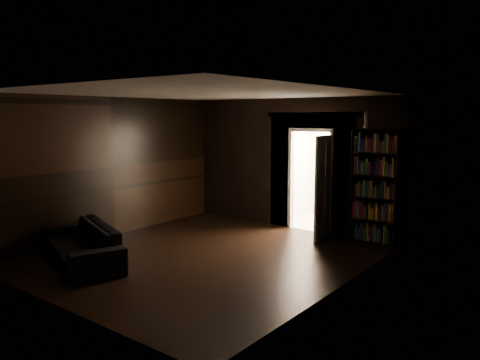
% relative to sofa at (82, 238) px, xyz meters
% --- Properties ---
extents(ground, '(5.50, 5.50, 0.00)m').
position_rel_sofa_xyz_m(ground, '(1.40, 1.49, -0.42)').
color(ground, black).
rests_on(ground, ground).
extents(room_walls, '(5.02, 5.61, 2.84)m').
position_rel_sofa_xyz_m(room_walls, '(1.39, 2.56, 1.26)').
color(room_walls, black).
rests_on(room_walls, ground).
extents(kitchen_alcove, '(2.20, 1.80, 2.60)m').
position_rel_sofa_xyz_m(kitchen_alcove, '(1.90, 5.36, 0.79)').
color(kitchen_alcove, '#AFA898').
rests_on(kitchen_alcove, ground).
extents(sofa, '(2.37, 1.66, 0.84)m').
position_rel_sofa_xyz_m(sofa, '(0.00, 0.00, 0.00)').
color(sofa, black).
rests_on(sofa, ground).
extents(bookshelf, '(0.95, 0.53, 2.20)m').
position_rel_sofa_xyz_m(bookshelf, '(3.40, 4.04, 0.68)').
color(bookshelf, black).
rests_on(bookshelf, ground).
extents(refrigerator, '(0.95, 0.91, 1.65)m').
position_rel_sofa_xyz_m(refrigerator, '(2.26, 5.60, 0.41)').
color(refrigerator, white).
rests_on(refrigerator, ground).
extents(door, '(0.18, 0.85, 2.05)m').
position_rel_sofa_xyz_m(door, '(2.43, 3.80, 0.61)').
color(door, white).
rests_on(door, ground).
extents(figurine, '(0.13, 0.13, 0.32)m').
position_rel_sofa_xyz_m(figurine, '(3.15, 4.07, 1.94)').
color(figurine, white).
rests_on(figurine, bookshelf).
extents(bottles, '(0.57, 0.09, 0.23)m').
position_rel_sofa_xyz_m(bottles, '(2.32, 5.58, 1.35)').
color(bottles, black).
rests_on(bottles, refrigerator).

